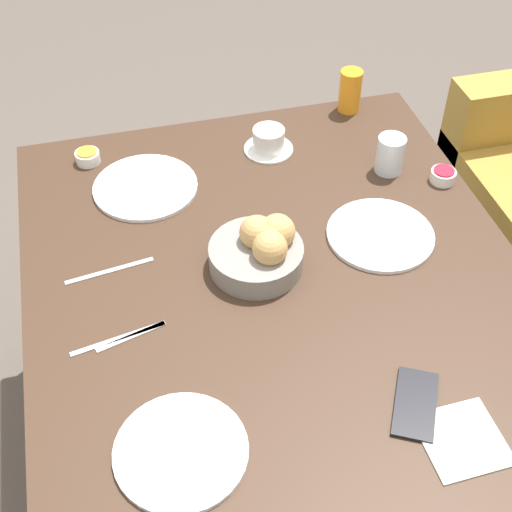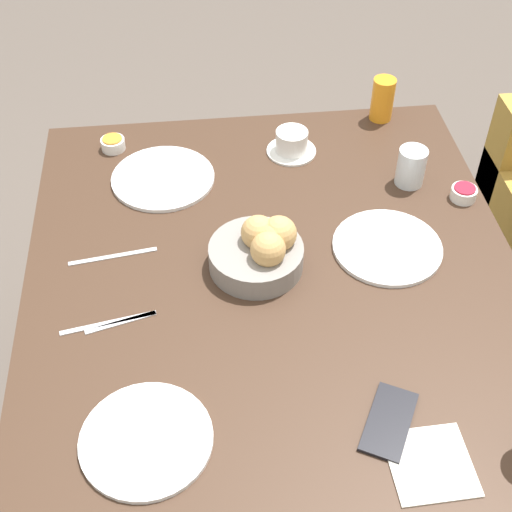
{
  "view_description": "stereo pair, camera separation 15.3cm",
  "coord_description": "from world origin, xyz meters",
  "px_view_note": "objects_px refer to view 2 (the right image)",
  "views": [
    {
      "loc": [
        0.99,
        -0.31,
        1.83
      ],
      "look_at": [
        -0.06,
        -0.04,
        0.76
      ],
      "focal_mm": 50.0,
      "sensor_mm": 36.0,
      "label": 1
    },
    {
      "loc": [
        1.02,
        -0.16,
        1.83
      ],
      "look_at": [
        -0.06,
        -0.04,
        0.76
      ],
      "focal_mm": 50.0,
      "sensor_mm": 36.0,
      "label": 2
    }
  ],
  "objects_px": {
    "bread_basket": "(262,249)",
    "water_tumbler": "(411,167)",
    "juice_glass": "(383,99)",
    "plate_near_right": "(146,440)",
    "jam_bowl_berry": "(464,193)",
    "jam_bowl_honey": "(113,144)",
    "spoon_coffee": "(121,322)",
    "plate_near_left": "(163,178)",
    "knife_silver": "(108,323)",
    "plate_far_center": "(387,247)",
    "coffee_cup": "(292,143)",
    "fork_silver": "(113,256)",
    "napkin": "(430,464)",
    "cell_phone": "(389,422)"
  },
  "relations": [
    {
      "from": "plate_far_center",
      "to": "spoon_coffee",
      "type": "height_order",
      "value": "plate_far_center"
    },
    {
      "from": "jam_bowl_honey",
      "to": "plate_near_right",
      "type": "bearing_deg",
      "value": 5.47
    },
    {
      "from": "plate_near_right",
      "to": "water_tumbler",
      "type": "distance_m",
      "value": 0.92
    },
    {
      "from": "coffee_cup",
      "to": "cell_phone",
      "type": "distance_m",
      "value": 0.82
    },
    {
      "from": "plate_near_right",
      "to": "water_tumbler",
      "type": "height_order",
      "value": "water_tumbler"
    },
    {
      "from": "plate_near_left",
      "to": "jam_bowl_berry",
      "type": "bearing_deg",
      "value": 78.03
    },
    {
      "from": "plate_far_center",
      "to": "fork_silver",
      "type": "distance_m",
      "value": 0.61
    },
    {
      "from": "plate_near_left",
      "to": "knife_silver",
      "type": "xyz_separation_m",
      "value": [
        0.45,
        -0.12,
        -0.0
      ]
    },
    {
      "from": "coffee_cup",
      "to": "juice_glass",
      "type": "bearing_deg",
      "value": 115.83
    },
    {
      "from": "jam_bowl_honey",
      "to": "napkin",
      "type": "distance_m",
      "value": 1.12
    },
    {
      "from": "fork_silver",
      "to": "knife_silver",
      "type": "distance_m",
      "value": 0.19
    },
    {
      "from": "water_tumbler",
      "to": "cell_phone",
      "type": "bearing_deg",
      "value": -17.8
    },
    {
      "from": "juice_glass",
      "to": "spoon_coffee",
      "type": "xyz_separation_m",
      "value": [
        0.66,
        -0.69,
        -0.06
      ]
    },
    {
      "from": "jam_bowl_berry",
      "to": "juice_glass",
      "type": "bearing_deg",
      "value": -161.84
    },
    {
      "from": "jam_bowl_berry",
      "to": "cell_phone",
      "type": "height_order",
      "value": "jam_bowl_berry"
    },
    {
      "from": "plate_near_left",
      "to": "water_tumbler",
      "type": "xyz_separation_m",
      "value": [
        0.08,
        0.6,
        0.04
      ]
    },
    {
      "from": "plate_near_left",
      "to": "jam_bowl_berry",
      "type": "height_order",
      "value": "jam_bowl_berry"
    },
    {
      "from": "plate_far_center",
      "to": "bread_basket",
      "type": "bearing_deg",
      "value": -85.87
    },
    {
      "from": "plate_near_left",
      "to": "knife_silver",
      "type": "bearing_deg",
      "value": -14.59
    },
    {
      "from": "bread_basket",
      "to": "spoon_coffee",
      "type": "height_order",
      "value": "bread_basket"
    },
    {
      "from": "plate_near_left",
      "to": "juice_glass",
      "type": "height_order",
      "value": "juice_glass"
    },
    {
      "from": "water_tumbler",
      "to": "knife_silver",
      "type": "distance_m",
      "value": 0.81
    },
    {
      "from": "jam_bowl_honey",
      "to": "coffee_cup",
      "type": "bearing_deg",
      "value": 81.93
    },
    {
      "from": "plate_near_right",
      "to": "coffee_cup",
      "type": "height_order",
      "value": "coffee_cup"
    },
    {
      "from": "juice_glass",
      "to": "knife_silver",
      "type": "xyz_separation_m",
      "value": [
        0.66,
        -0.71,
        -0.06
      ]
    },
    {
      "from": "coffee_cup",
      "to": "spoon_coffee",
      "type": "height_order",
      "value": "coffee_cup"
    },
    {
      "from": "plate_near_left",
      "to": "fork_silver",
      "type": "distance_m",
      "value": 0.28
    },
    {
      "from": "plate_far_center",
      "to": "napkin",
      "type": "distance_m",
      "value": 0.53
    },
    {
      "from": "jam_bowl_honey",
      "to": "water_tumbler",
      "type": "bearing_deg",
      "value": 73.1
    },
    {
      "from": "plate_near_left",
      "to": "jam_bowl_honey",
      "type": "xyz_separation_m",
      "value": [
        -0.14,
        -0.13,
        0.01
      ]
    },
    {
      "from": "knife_silver",
      "to": "plate_far_center",
      "type": "bearing_deg",
      "value": 103.88
    },
    {
      "from": "jam_bowl_berry",
      "to": "cell_phone",
      "type": "bearing_deg",
      "value": -29.01
    },
    {
      "from": "water_tumbler",
      "to": "jam_bowl_berry",
      "type": "distance_m",
      "value": 0.14
    },
    {
      "from": "plate_near_left",
      "to": "knife_silver",
      "type": "relative_size",
      "value": 1.32
    },
    {
      "from": "bread_basket",
      "to": "water_tumbler",
      "type": "xyz_separation_m",
      "value": [
        -0.24,
        0.39,
        -0.0
      ]
    },
    {
      "from": "cell_phone",
      "to": "jam_bowl_honey",
      "type": "bearing_deg",
      "value": -149.85
    },
    {
      "from": "juice_glass",
      "to": "napkin",
      "type": "distance_m",
      "value": 1.05
    },
    {
      "from": "water_tumbler",
      "to": "spoon_coffee",
      "type": "height_order",
      "value": "water_tumbler"
    },
    {
      "from": "plate_far_center",
      "to": "jam_bowl_honey",
      "type": "height_order",
      "value": "jam_bowl_honey"
    },
    {
      "from": "juice_glass",
      "to": "plate_near_right",
      "type": "bearing_deg",
      "value": -34.32
    },
    {
      "from": "coffee_cup",
      "to": "fork_silver",
      "type": "relative_size",
      "value": 0.66
    },
    {
      "from": "plate_far_center",
      "to": "fork_silver",
      "type": "relative_size",
      "value": 1.26
    },
    {
      "from": "jam_bowl_berry",
      "to": "jam_bowl_honey",
      "type": "xyz_separation_m",
      "value": [
        -0.29,
        -0.84,
        0.0
      ]
    },
    {
      "from": "plate_far_center",
      "to": "water_tumbler",
      "type": "height_order",
      "value": "water_tumbler"
    },
    {
      "from": "jam_bowl_honey",
      "to": "spoon_coffee",
      "type": "bearing_deg",
      "value": 3.09
    },
    {
      "from": "cell_phone",
      "to": "bread_basket",
      "type": "bearing_deg",
      "value": -156.73
    },
    {
      "from": "plate_far_center",
      "to": "fork_silver",
      "type": "bearing_deg",
      "value": -93.86
    },
    {
      "from": "fork_silver",
      "to": "spoon_coffee",
      "type": "distance_m",
      "value": 0.19
    },
    {
      "from": "bread_basket",
      "to": "plate_near_right",
      "type": "distance_m",
      "value": 0.48
    },
    {
      "from": "juice_glass",
      "to": "cell_phone",
      "type": "height_order",
      "value": "juice_glass"
    }
  ]
}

